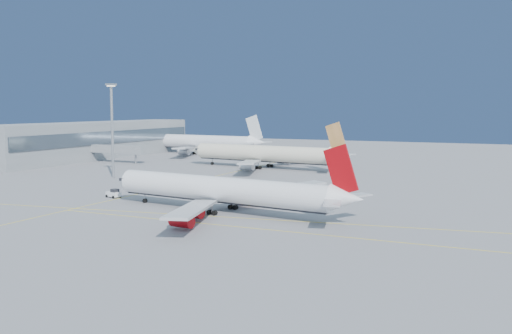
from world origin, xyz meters
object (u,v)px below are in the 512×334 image
object	(u,v)px
pushback_tug	(114,193)
airliner_third	(202,142)
airliner_virgin	(224,191)
airliner_etihad	(265,154)
light_mast	(112,123)

from	to	relation	value
pushback_tug	airliner_third	bearing A→B (deg)	126.81
airliner_virgin	pushback_tug	world-z (taller)	airliner_virgin
airliner_etihad	airliner_third	size ratio (longest dim) A/B	0.95
airliner_third	light_mast	bearing A→B (deg)	-71.16
airliner_third	pushback_tug	bearing A→B (deg)	-63.59
airliner_virgin	airliner_etihad	world-z (taller)	airliner_etihad
airliner_virgin	airliner_third	bearing A→B (deg)	129.45
airliner_etihad	pushback_tug	size ratio (longest dim) A/B	15.52
airliner_etihad	light_mast	world-z (taller)	light_mast
pushback_tug	light_mast	world-z (taller)	light_mast
airliner_third	airliner_virgin	bearing A→B (deg)	-52.39
airliner_etihad	airliner_third	xyz separation A→B (m)	(-50.67, 44.05, 0.40)
light_mast	airliner_etihad	bearing A→B (deg)	55.31
airliner_etihad	airliner_virgin	bearing A→B (deg)	-65.47
airliner_etihad	light_mast	distance (m)	54.80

